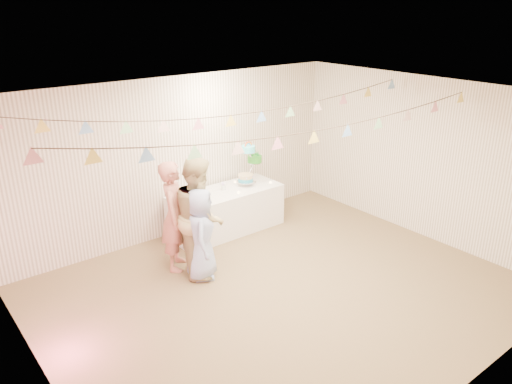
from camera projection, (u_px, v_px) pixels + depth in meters
floor at (281, 291)px, 6.73m from camera, size 6.00×6.00×0.00m
ceiling at (285, 99)px, 5.80m from camera, size 6.00×6.00×0.00m
back_wall at (181, 157)px, 8.09m from camera, size 6.00×6.00×0.00m
front_wall at (469, 285)px, 4.44m from camera, size 6.00×6.00×0.00m
left_wall at (35, 280)px, 4.52m from camera, size 5.00×5.00×0.00m
right_wall at (423, 158)px, 8.01m from camera, size 5.00×5.00×0.00m
table at (226, 211)px, 8.40m from camera, size 1.92×0.77×0.72m
cake_stand at (250, 162)px, 8.49m from camera, size 0.63×0.37×0.70m
cake_bottom at (245, 179)px, 8.46m from camera, size 0.31×0.31×0.15m
cake_middle at (255, 158)px, 8.66m from camera, size 0.27×0.27×0.22m
cake_top_tier at (248, 147)px, 8.34m from camera, size 0.25×0.25×0.19m
platter at (196, 198)px, 7.86m from camera, size 0.30×0.30×0.02m
posy at (223, 184)px, 8.27m from camera, size 0.12×0.12×0.14m
person_adult_a at (175, 216)px, 7.08m from camera, size 0.68×0.70×1.62m
person_adult_b at (199, 216)px, 6.97m from camera, size 0.93×1.02×1.72m
person_child at (201, 234)px, 6.87m from camera, size 0.70×0.77×1.32m
bunting_back at (230, 106)px, 6.69m from camera, size 5.60×1.10×0.40m
bunting_front at (296, 126)px, 5.75m from camera, size 5.60×0.90×0.36m
tealight_0 at (189, 204)px, 7.70m from camera, size 0.04×0.04×0.03m
tealight_1 at (202, 191)px, 8.20m from camera, size 0.04×0.04×0.03m
tealight_2 at (239, 192)px, 8.17m from camera, size 0.04×0.04×0.03m
tealight_3 at (235, 182)px, 8.63m from camera, size 0.04×0.04×0.03m
tealight_4 at (271, 182)px, 8.61m from camera, size 0.04×0.04×0.03m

